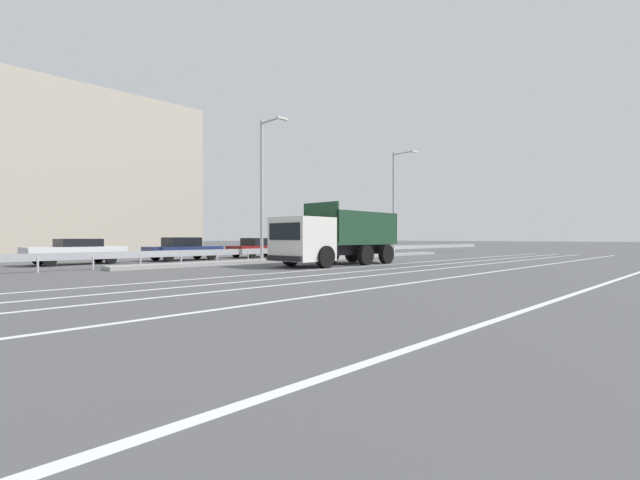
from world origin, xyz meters
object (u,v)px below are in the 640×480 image
(parked_car_4, at_px, (314,246))
(parked_car_1, at_px, (76,251))
(parked_car_5, at_px, (359,246))
(dump_truck, at_px, (325,241))
(median_road_sign, at_px, (334,241))
(church_tower, at_px, (100,192))
(parked_car_3, at_px, (259,247))
(street_lamp_2, at_px, (395,198))
(street_lamp_1, at_px, (263,183))
(parked_car_2, at_px, (183,249))

(parked_car_4, bearing_deg, parked_car_1, -89.87)
(parked_car_5, bearing_deg, dump_truck, 119.31)
(median_road_sign, bearing_deg, church_tower, 97.62)
(dump_truck, bearing_deg, parked_car_3, -19.53)
(dump_truck, distance_m, street_lamp_2, 13.30)
(dump_truck, distance_m, street_lamp_1, 5.34)
(street_lamp_1, distance_m, parked_car_3, 8.12)
(median_road_sign, relative_size, parked_car_3, 0.49)
(parked_car_5, bearing_deg, parked_car_1, 84.77)
(median_road_sign, distance_m, parked_car_2, 9.70)
(street_lamp_1, height_order, street_lamp_2, street_lamp_2)
(dump_truck, relative_size, parked_car_4, 1.69)
(parked_car_3, bearing_deg, street_lamp_2, 52.76)
(street_lamp_1, relative_size, church_tower, 0.57)
(median_road_sign, xyz_separation_m, street_lamp_1, (-6.07, -0.19, 3.26))
(median_road_sign, bearing_deg, street_lamp_1, -178.18)
(parked_car_5, height_order, church_tower, church_tower)
(parked_car_5, bearing_deg, church_tower, 22.20)
(parked_car_1, bearing_deg, street_lamp_1, -130.17)
(parked_car_2, xyz_separation_m, parked_car_5, (17.05, -0.18, -0.02))
(parked_car_3, relative_size, church_tower, 0.34)
(dump_truck, xyz_separation_m, street_lamp_1, (-0.71, 4.18, 3.25))
(dump_truck, height_order, street_lamp_1, street_lamp_1)
(parked_car_5, distance_m, church_tower, 30.17)
(street_lamp_1, xyz_separation_m, parked_car_1, (-7.92, 5.80, -3.77))
(parked_car_4, bearing_deg, church_tower, -163.24)
(median_road_sign, xyz_separation_m, parked_car_3, (-1.93, 5.68, -0.51))
(parked_car_4, bearing_deg, parked_car_3, -90.36)
(parked_car_4, bearing_deg, street_lamp_2, 28.82)
(dump_truck, height_order, parked_car_5, dump_truck)
(parked_car_2, xyz_separation_m, church_tower, (3.69, 26.24, 5.81))
(median_road_sign, xyz_separation_m, parked_car_4, (3.62, 5.65, -0.48))
(parked_car_3, xyz_separation_m, parked_car_4, (5.55, -0.04, 0.03))
(dump_truck, height_order, parked_car_2, dump_truck)
(parked_car_3, bearing_deg, church_tower, -178.32)
(street_lamp_2, bearing_deg, median_road_sign, 178.43)
(parked_car_2, bearing_deg, dump_truck, 13.71)
(dump_truck, bearing_deg, parked_car_4, -42.55)
(median_road_sign, relative_size, street_lamp_2, 0.29)
(parked_car_2, xyz_separation_m, parked_car_3, (6.02, 0.13, -0.02))
(dump_truck, bearing_deg, parked_car_2, 13.92)
(street_lamp_2, distance_m, parked_car_5, 7.11)
(dump_truck, distance_m, parked_car_1, 13.20)
(street_lamp_1, distance_m, parked_car_1, 10.52)
(median_road_sign, bearing_deg, parked_car_4, 57.35)
(median_road_sign, xyz_separation_m, parked_car_5, (9.11, 5.37, -0.52))
(street_lamp_1, relative_size, street_lamp_2, 1.00)
(median_road_sign, distance_m, street_lamp_1, 6.90)
(parked_car_3, distance_m, parked_car_4, 5.55)
(median_road_sign, distance_m, parked_car_5, 10.59)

